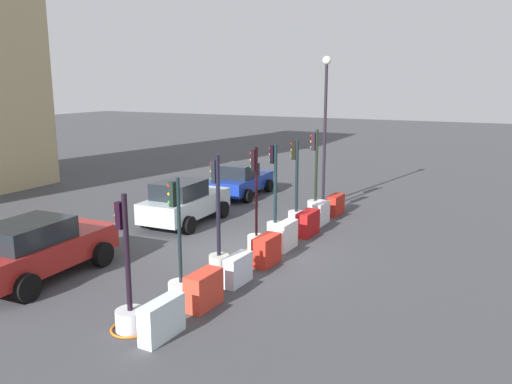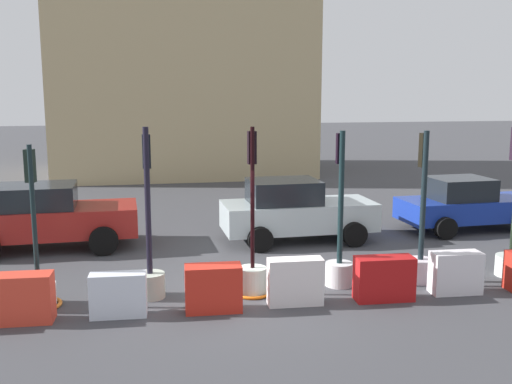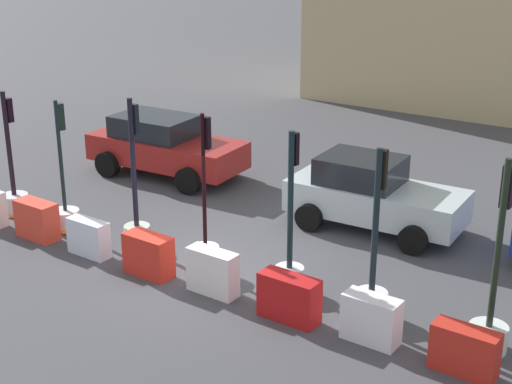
% 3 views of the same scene
% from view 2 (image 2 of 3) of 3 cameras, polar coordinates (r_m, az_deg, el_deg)
% --- Properties ---
extents(ground_plane, '(120.00, 120.00, 0.00)m').
position_cam_2_polar(ground_plane, '(12.16, -0.88, -9.52)').
color(ground_plane, '#3E3E42').
extents(traffic_light_1, '(0.83, 0.83, 3.07)m').
position_cam_2_polar(traffic_light_1, '(11.90, -20.34, -8.17)').
color(traffic_light_1, silver).
rests_on(traffic_light_1, ground_plane).
extents(traffic_light_2, '(0.58, 0.58, 3.35)m').
position_cam_2_polar(traffic_light_2, '(11.77, -10.25, -6.70)').
color(traffic_light_2, '#ACB3A3').
rests_on(traffic_light_2, ground_plane).
extents(traffic_light_3, '(0.74, 0.74, 3.34)m').
position_cam_2_polar(traffic_light_3, '(11.81, -0.34, -7.34)').
color(traffic_light_3, silver).
rests_on(traffic_light_3, ground_plane).
extents(traffic_light_4, '(0.58, 0.58, 3.23)m').
position_cam_2_polar(traffic_light_4, '(12.41, 8.08, -5.91)').
color(traffic_light_4, silver).
rests_on(traffic_light_4, ground_plane).
extents(traffic_light_5, '(0.60, 0.60, 3.21)m').
position_cam_2_polar(traffic_light_5, '(13.01, 15.65, -5.40)').
color(traffic_light_5, silver).
rests_on(traffic_light_5, ground_plane).
extents(traffic_light_6, '(0.66, 0.66, 3.40)m').
position_cam_2_polar(traffic_light_6, '(14.08, 23.51, -4.63)').
color(traffic_light_6, silver).
rests_on(traffic_light_6, ground_plane).
extents(construction_barrier_1, '(1.05, 0.51, 0.87)m').
position_cam_2_polar(construction_barrier_1, '(11.24, -21.63, -9.54)').
color(construction_barrier_1, red).
rests_on(construction_barrier_1, ground_plane).
extents(construction_barrier_2, '(1.02, 0.41, 0.80)m').
position_cam_2_polar(construction_barrier_2, '(11.01, -13.18, -9.67)').
color(construction_barrier_2, silver).
rests_on(construction_barrier_2, ground_plane).
extents(construction_barrier_3, '(1.06, 0.52, 0.87)m').
position_cam_2_polar(construction_barrier_3, '(11.00, -4.14, -9.27)').
color(construction_barrier_3, red).
rests_on(construction_barrier_3, ground_plane).
extents(construction_barrier_4, '(1.06, 0.43, 0.90)m').
position_cam_2_polar(construction_barrier_4, '(11.31, 3.81, -8.64)').
color(construction_barrier_4, white).
rests_on(construction_barrier_4, ground_plane).
extents(construction_barrier_5, '(1.15, 0.51, 0.86)m').
position_cam_2_polar(construction_barrier_5, '(11.79, 12.29, -8.18)').
color(construction_barrier_5, '#B01415').
rests_on(construction_barrier_5, ground_plane).
extents(construction_barrier_6, '(1.02, 0.49, 0.85)m').
position_cam_2_polar(construction_barrier_6, '(12.56, 18.76, -7.40)').
color(construction_barrier_6, silver).
rests_on(construction_barrier_6, ground_plane).
extents(car_red_compact, '(4.49, 2.27, 1.67)m').
position_cam_2_polar(car_red_compact, '(15.99, -19.77, -2.22)').
color(car_red_compact, maroon).
rests_on(car_red_compact, ground_plane).
extents(car_silver_hatchback, '(4.11, 2.15, 1.68)m').
position_cam_2_polar(car_silver_hatchback, '(15.89, 3.80, -1.83)').
color(car_silver_hatchback, '#ACBABD').
rests_on(car_silver_hatchback, ground_plane).
extents(car_blue_estate, '(4.08, 2.15, 1.54)m').
position_cam_2_polar(car_blue_estate, '(18.20, 19.66, -1.15)').
color(car_blue_estate, navy).
rests_on(car_blue_estate, ground_plane).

